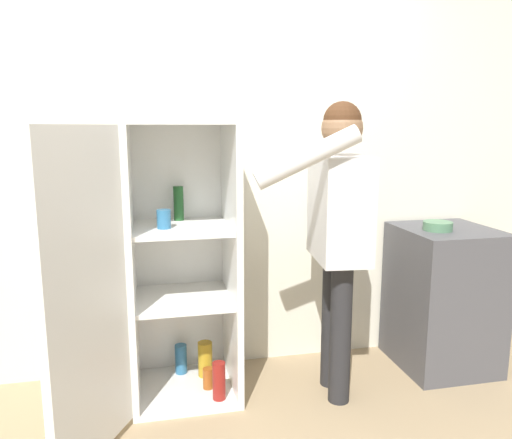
# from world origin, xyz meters

# --- Properties ---
(wall_back) EXTENTS (7.00, 0.06, 2.55)m
(wall_back) POSITION_xyz_m (0.00, 0.98, 1.27)
(wall_back) COLOR silver
(wall_back) RESTS_ON ground_plane
(refrigerator) EXTENTS (0.90, 1.08, 1.55)m
(refrigerator) POSITION_xyz_m (-0.26, 0.58, 0.76)
(refrigerator) COLOR white
(refrigerator) RESTS_ON ground_plane
(person) EXTENTS (0.68, 0.60, 1.64)m
(person) POSITION_xyz_m (0.66, 0.45, 1.03)
(person) COLOR #262628
(person) RESTS_ON ground_plane
(counter) EXTENTS (0.56, 0.58, 0.89)m
(counter) POSITION_xyz_m (1.46, 0.64, 0.45)
(counter) COLOR #4C4C51
(counter) RESTS_ON ground_plane
(bowl) EXTENTS (0.17, 0.17, 0.05)m
(bowl) POSITION_xyz_m (1.37, 0.60, 0.92)
(bowl) COLOR #517F5B
(bowl) RESTS_ON counter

